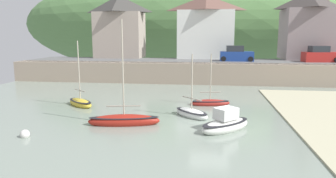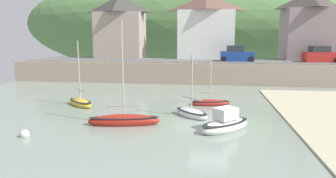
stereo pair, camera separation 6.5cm
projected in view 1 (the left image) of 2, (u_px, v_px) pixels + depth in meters
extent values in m
cube|color=gray|center=(210.00, 125.00, 19.64)|extent=(48.00, 40.00, 0.06)
cube|color=gray|center=(210.00, 73.00, 36.03)|extent=(48.00, 2.40, 2.40)
cube|color=#606060|center=(210.00, 61.00, 39.44)|extent=(48.00, 9.00, 0.10)
ellipsoid|color=#578349|center=(193.00, 24.00, 72.68)|extent=(80.00, 44.00, 23.55)
cube|color=#A8998B|center=(120.00, 35.00, 45.01)|extent=(6.67, 4.70, 6.47)
pyramid|color=#3E3C39|center=(119.00, 4.00, 44.26)|extent=(6.97, 5.00, 2.40)
cube|color=white|center=(205.00, 35.00, 43.36)|extent=(7.68, 4.07, 6.61)
pyramid|color=brown|center=(206.00, 3.00, 42.62)|extent=(7.98, 4.37, 2.08)
cube|color=gray|center=(306.00, 34.00, 41.57)|extent=(6.16, 5.69, 6.68)
pyramid|color=#433C39|center=(309.00, 0.00, 40.82)|extent=(6.46, 5.99, 2.21)
cube|color=gray|center=(314.00, 21.00, 44.88)|extent=(2.80, 2.80, 10.43)
ellipsoid|color=white|center=(192.00, 114.00, 21.43)|extent=(2.91, 2.88, 0.72)
ellipsoid|color=black|center=(192.00, 111.00, 21.40)|extent=(2.85, 2.82, 0.12)
cylinder|color=#B2A893|center=(192.00, 82.00, 21.05)|extent=(0.09, 0.09, 3.80)
cylinder|color=gray|center=(192.00, 98.00, 21.25)|extent=(1.40, 1.37, 0.07)
ellipsoid|color=maroon|center=(210.00, 103.00, 24.98)|extent=(3.32, 1.48, 0.61)
ellipsoid|color=black|center=(210.00, 101.00, 24.95)|extent=(3.25, 1.45, 0.12)
cylinder|color=#B2A893|center=(211.00, 77.00, 24.62)|extent=(0.09, 0.09, 3.69)
cylinder|color=gray|center=(210.00, 92.00, 24.83)|extent=(1.68, 0.36, 0.07)
ellipsoid|color=maroon|center=(124.00, 121.00, 19.44)|extent=(4.63, 1.87, 0.88)
ellipsoid|color=black|center=(124.00, 117.00, 19.40)|extent=(4.53, 1.83, 0.12)
cylinder|color=#B2A893|center=(123.00, 68.00, 18.86)|extent=(0.09, 0.09, 5.85)
cylinder|color=gray|center=(124.00, 106.00, 19.27)|extent=(2.15, 0.48, 0.07)
ellipsoid|color=silver|center=(226.00, 126.00, 18.36)|extent=(3.55, 3.49, 0.88)
ellipsoid|color=black|center=(226.00, 122.00, 18.32)|extent=(3.48, 3.42, 0.12)
cube|color=silver|center=(226.00, 113.00, 18.22)|extent=(1.57, 1.56, 0.69)
ellipsoid|color=gold|center=(80.00, 103.00, 24.78)|extent=(3.07, 2.87, 0.72)
ellipsoid|color=black|center=(80.00, 101.00, 24.75)|extent=(3.01, 2.81, 0.12)
cylinder|color=#B2A893|center=(79.00, 70.00, 24.33)|extent=(0.09, 0.09, 4.62)
cylinder|color=gray|center=(80.00, 90.00, 24.60)|extent=(1.38, 1.20, 0.07)
cube|color=navy|center=(237.00, 56.00, 38.90)|extent=(4.13, 1.77, 1.20)
cube|color=#282D33|center=(235.00, 49.00, 38.77)|extent=(2.12, 1.53, 0.80)
cylinder|color=black|center=(249.00, 58.00, 39.51)|extent=(0.64, 0.22, 0.64)
cylinder|color=black|center=(251.00, 59.00, 37.95)|extent=(0.64, 0.22, 0.64)
cylinder|color=black|center=(223.00, 58.00, 39.95)|extent=(0.64, 0.22, 0.64)
cylinder|color=black|center=(223.00, 59.00, 38.39)|extent=(0.64, 0.22, 0.64)
cube|color=#AE2420|center=(320.00, 57.00, 37.58)|extent=(4.26, 2.15, 1.20)
cube|color=#282D33|center=(319.00, 49.00, 37.45)|extent=(2.25, 1.72, 0.80)
cylinder|color=black|center=(332.00, 59.00, 38.19)|extent=(0.64, 0.22, 0.64)
cylinder|color=black|center=(304.00, 59.00, 38.63)|extent=(0.64, 0.22, 0.64)
cylinder|color=black|center=(308.00, 60.00, 37.06)|extent=(0.64, 0.22, 0.64)
sphere|color=silver|center=(25.00, 134.00, 17.10)|extent=(0.53, 0.53, 0.53)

